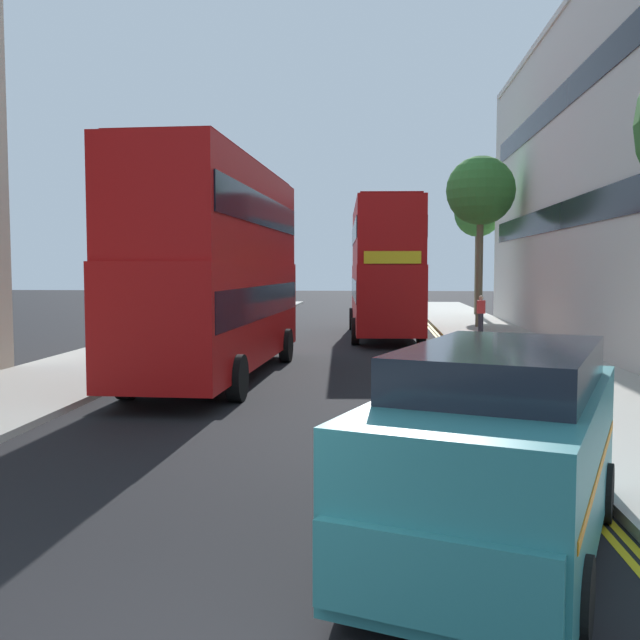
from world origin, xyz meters
TOP-DOWN VIEW (x-y plane):
  - sidewalk_right at (6.50, 16.00)m, footprint 4.00×80.00m
  - sidewalk_left at (-6.50, 16.00)m, footprint 4.00×80.00m
  - kerb_line_outer at (4.40, 14.00)m, footprint 0.10×56.00m
  - kerb_line_inner at (4.24, 14.00)m, footprint 0.10×56.00m
  - double_decker_bus_away at (-2.45, 14.40)m, footprint 3.05×10.88m
  - double_decker_bus_oncoming at (1.98, 26.38)m, footprint 3.18×10.91m
  - taxi_minivan at (2.92, 2.84)m, footprint 3.42×5.16m
  - pedestrian_far at (6.13, 26.72)m, footprint 0.34×0.22m
  - street_tree_near at (6.54, 30.28)m, footprint 3.23×3.23m
  - street_tree_far at (7.73, 39.77)m, footprint 2.85×2.85m

SIDE VIEW (x-z plane):
  - kerb_line_outer at x=4.40m, z-range 0.00..0.01m
  - kerb_line_inner at x=4.24m, z-range 0.00..0.01m
  - sidewalk_right at x=6.50m, z-range 0.00..0.14m
  - sidewalk_left at x=-6.50m, z-range 0.00..0.14m
  - pedestrian_far at x=6.13m, z-range 0.18..1.80m
  - taxi_minivan at x=2.92m, z-range 0.01..2.13m
  - double_decker_bus_away at x=-2.45m, z-range 0.21..5.85m
  - double_decker_bus_oncoming at x=1.98m, z-range 0.21..5.85m
  - street_tree_far at x=7.73m, z-range 2.40..9.93m
  - street_tree_near at x=6.54m, z-range 2.48..10.52m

